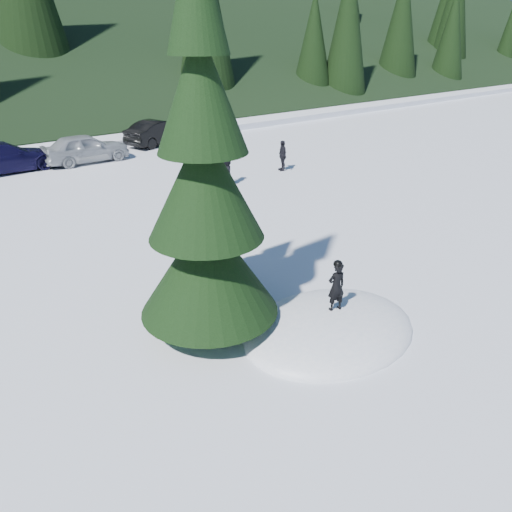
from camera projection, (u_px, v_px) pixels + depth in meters
ground at (329, 331)px, 11.94m from camera, size 200.00×200.00×0.00m
snow_mound at (329, 331)px, 11.94m from camera, size 4.48×3.52×0.96m
spruce_tall at (205, 198)px, 10.61m from camera, size 3.20×3.20×8.60m
spruce_short at (210, 222)px, 12.68m from camera, size 2.20×2.20×5.37m
child_skier at (336, 287)px, 11.67m from camera, size 0.50×0.40×1.22m
adult_0 at (224, 166)px, 22.62m from camera, size 1.10×1.01×1.81m
adult_1 at (282, 156)px, 25.12m from camera, size 0.67×0.97×1.52m
car_3 at (3, 157)px, 24.83m from camera, size 5.29×2.34×1.51m
car_4 at (85, 148)px, 26.66m from camera, size 4.53×1.86×1.54m
car_5 at (160, 132)px, 30.87m from camera, size 4.84×2.76×1.51m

